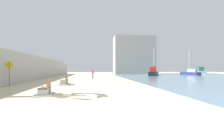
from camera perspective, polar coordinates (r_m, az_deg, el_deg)
The scene contains 10 objects.
ground_plane at distance 28.28m, azimuth -7.37°, elevation -2.89°, with size 120.00×120.00×0.00m, color beige.
seawall at distance 29.40m, azimuth -22.15°, elevation 0.55°, with size 0.80×64.00×3.43m, color #ADAAA3.
bench_near at distance 12.44m, azimuth -19.49°, elevation -6.04°, with size 1.32×2.21×0.98m.
bench_far at distance 19.73m, azimuth -14.15°, elevation -3.64°, with size 1.14×2.12×0.98m.
person_walking at distance 30.46m, azimuth -5.79°, elevation -0.77°, with size 0.29×0.50×1.71m.
boat_nearest at distance 43.39m, azimuth 12.39°, elevation -0.70°, with size 3.86×5.81×6.19m.
boat_far_right at distance 51.48m, azimuth 22.59°, elevation -0.75°, with size 3.14×5.72×6.30m.
boat_distant at distance 60.29m, azimuth 24.53°, elevation -0.41°, with size 2.74×6.68×2.13m.
pedestrian_sign at distance 19.58m, azimuth -28.51°, elevation -0.09°, with size 0.85×0.08×2.36m.
harbor_building at distance 57.72m, azimuth 6.59°, elevation 4.39°, with size 12.00×6.00×11.26m, color #ADAAA3.
Camera 1 is at (0.75, -10.22, 1.63)m, focal length 30.37 mm.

